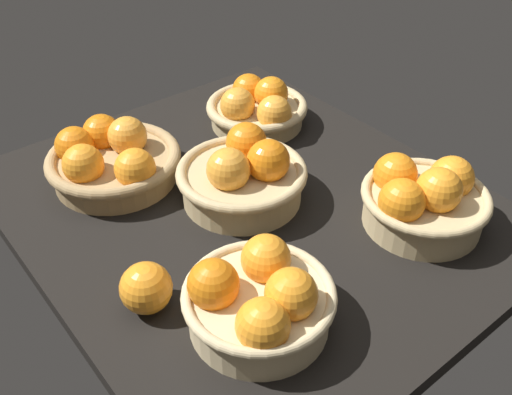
{
  "coord_description": "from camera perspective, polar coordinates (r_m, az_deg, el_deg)",
  "views": [
    {
      "loc": [
        62.06,
        -48.35,
        64.57
      ],
      "look_at": [
        3.76,
        -1.3,
        7.0
      ],
      "focal_mm": 40.42,
      "sensor_mm": 36.0,
      "label": 1
    }
  ],
  "objects": [
    {
      "name": "market_tray",
      "position": [
        1.01,
        -0.77,
        -1.18
      ],
      "size": [
        84.0,
        72.0,
        3.0
      ],
      "primitive_type": "cube",
      "color": "black",
      "rests_on": "ground"
    },
    {
      "name": "basket_center",
      "position": [
        0.99,
        -1.15,
        2.28
      ],
      "size": [
        22.45,
        22.45,
        11.63
      ],
      "color": "tan",
      "rests_on": "market_tray"
    },
    {
      "name": "basket_far_right",
      "position": [
        0.97,
        16.18,
        -0.12
      ],
      "size": [
        20.72,
        20.72,
        11.63
      ],
      "color": "tan",
      "rests_on": "market_tray"
    },
    {
      "name": "loose_orange_front_gap",
      "position": [
        0.81,
        -10.83,
        -8.79
      ],
      "size": [
        7.36,
        7.36,
        7.36
      ],
      "primitive_type": "sphere",
      "color": "orange",
      "rests_on": "market_tray"
    },
    {
      "name": "basket_far_left",
      "position": [
        1.2,
        0.12,
        8.89
      ],
      "size": [
        20.99,
        20.99,
        9.94
      ],
      "color": "tan",
      "rests_on": "market_tray"
    },
    {
      "name": "basket_near_left",
      "position": [
        1.07,
        -14.14,
        3.69
      ],
      "size": [
        24.09,
        24.09,
        10.6
      ],
      "color": "tan",
      "rests_on": "market_tray"
    },
    {
      "name": "basket_near_right",
      "position": [
        0.77,
        0.27,
        -10.12
      ],
      "size": [
        20.58,
        20.58,
        11.02
      ],
      "color": "#D3BC8C",
      "rests_on": "market_tray"
    }
  ]
}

